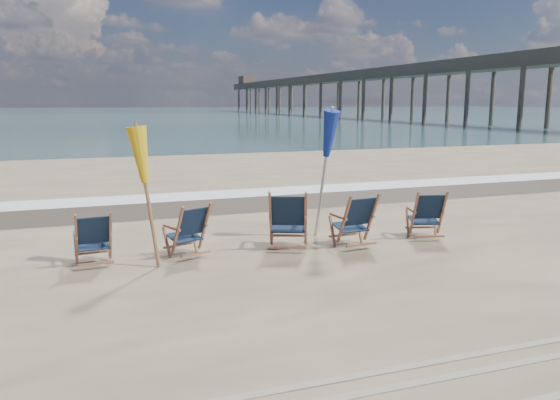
% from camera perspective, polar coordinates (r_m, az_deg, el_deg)
% --- Properties ---
extents(ocean, '(400.00, 400.00, 0.00)m').
position_cam_1_polar(ocean, '(134.52, -18.20, 8.65)').
color(ocean, '#395B5E').
rests_on(ocean, ground).
extents(surf_foam, '(200.00, 1.40, 0.01)m').
position_cam_1_polar(surf_foam, '(15.28, -7.57, 0.53)').
color(surf_foam, silver).
rests_on(surf_foam, ground).
extents(wet_sand_strip, '(200.00, 2.60, 0.00)m').
position_cam_1_polar(wet_sand_strip, '(13.84, -6.30, -0.46)').
color(wet_sand_strip, '#42362A').
rests_on(wet_sand_strip, ground).
extents(tire_tracks, '(80.00, 1.30, 0.01)m').
position_cam_1_polar(tire_tracks, '(5.39, 18.84, -18.59)').
color(tire_tracks, gray).
rests_on(tire_tracks, ground).
extents(beach_chair_0, '(0.63, 0.70, 0.90)m').
position_cam_1_polar(beach_chair_0, '(8.99, -17.28, -3.78)').
color(beach_chair_0, '#101D30').
rests_on(beach_chair_0, ground).
extents(beach_chair_1, '(0.80, 0.84, 0.93)m').
position_cam_1_polar(beach_chair_1, '(9.23, -7.84, -2.96)').
color(beach_chair_1, '#101D30').
rests_on(beach_chair_1, ground).
extents(beach_chair_2, '(0.94, 0.98, 1.08)m').
position_cam_1_polar(beach_chair_2, '(9.36, 2.70, -2.21)').
color(beach_chair_2, '#101D30').
rests_on(beach_chair_2, ground).
extents(beach_chair_3, '(0.71, 0.78, 1.01)m').
position_cam_1_polar(beach_chair_3, '(9.79, 9.56, -2.02)').
color(beach_chair_3, '#101D30').
rests_on(beach_chair_3, ground).
extents(beach_chair_4, '(0.78, 0.83, 0.96)m').
position_cam_1_polar(beach_chair_4, '(10.61, 16.60, -1.49)').
color(beach_chair_4, '#101D30').
rests_on(beach_chair_4, ground).
extents(umbrella_yellow, '(0.30, 0.30, 2.18)m').
position_cam_1_polar(umbrella_yellow, '(8.51, -13.74, 3.88)').
color(umbrella_yellow, '#8D5A3F').
rests_on(umbrella_yellow, ground).
extents(umbrella_blue, '(0.30, 0.30, 2.44)m').
position_cam_1_polar(umbrella_blue, '(10.12, 4.56, 6.46)').
color(umbrella_blue, '#A5A5AD').
rests_on(umbrella_blue, ground).
extents(fishing_pier, '(4.40, 140.00, 9.30)m').
position_cam_1_polar(fishing_pier, '(90.34, 7.90, 11.48)').
color(fishing_pier, brown).
rests_on(fishing_pier, ground).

